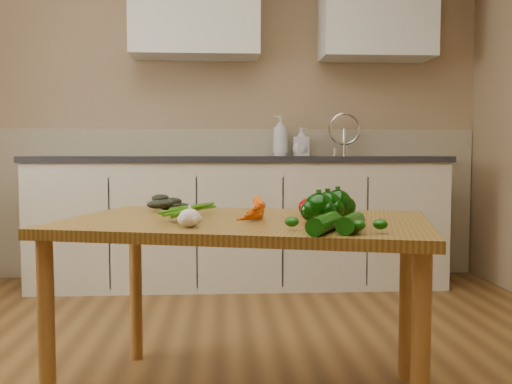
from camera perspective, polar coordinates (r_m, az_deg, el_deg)
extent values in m
cube|color=#A28461|center=(4.32, -4.57, 8.93)|extent=(4.00, 0.02, 2.60)
cube|color=tan|center=(4.29, -4.53, -1.07)|extent=(3.98, 0.03, 1.10)
cube|color=beige|center=(4.01, -1.74, -3.13)|extent=(2.80, 0.60, 0.86)
cube|color=#28282D|center=(3.98, -1.75, 3.32)|extent=(2.84, 0.64, 0.04)
cube|color=#99999E|center=(4.08, 9.34, 2.72)|extent=(0.55, 0.42, 0.10)
cylinder|color=silver|center=(4.25, 8.84, 5.19)|extent=(0.02, 0.02, 0.24)
cube|color=silver|center=(4.24, -6.10, 17.93)|extent=(0.90, 0.35, 0.70)
cube|color=silver|center=(4.38, 12.01, 17.41)|extent=(0.80, 0.35, 0.70)
cube|color=olive|center=(2.05, -0.99, -3.21)|extent=(1.44, 1.12, 0.04)
cylinder|color=#9A662C|center=(2.01, -20.21, -13.51)|extent=(0.05, 0.05, 0.65)
cylinder|color=#9A662C|center=(1.74, 16.14, -16.21)|extent=(0.05, 0.05, 0.65)
cylinder|color=#9A662C|center=(2.62, -11.93, -9.32)|extent=(0.05, 0.05, 0.65)
cylinder|color=#9A662C|center=(2.42, 14.77, -10.48)|extent=(0.05, 0.05, 0.65)
imported|color=silver|center=(4.18, 2.46, 5.64)|extent=(0.16, 0.15, 0.29)
imported|color=silver|center=(4.18, 4.56, 5.04)|extent=(0.11, 0.11, 0.21)
imported|color=silver|center=(4.18, 4.54, 4.72)|extent=(0.17, 0.17, 0.16)
ellipsoid|color=silver|center=(1.82, -6.63, -2.61)|extent=(0.07, 0.07, 0.06)
sphere|color=black|center=(1.97, 7.16, -1.50)|extent=(0.10, 0.10, 0.10)
sphere|color=black|center=(2.04, 8.16, -1.29)|extent=(0.10, 0.10, 0.10)
sphere|color=black|center=(1.89, 6.28, -1.71)|extent=(0.10, 0.10, 0.10)
ellipsoid|color=#890204|center=(2.13, 5.27, -1.53)|extent=(0.07, 0.07, 0.07)
ellipsoid|color=#D55F05|center=(2.15, 8.10, -1.67)|extent=(0.06, 0.06, 0.06)
ellipsoid|color=#D55F05|center=(2.14, 8.52, -1.55)|extent=(0.07, 0.07, 0.07)
cylinder|color=#094307|center=(1.72, 9.47, -3.08)|extent=(0.12, 0.18, 0.05)
cylinder|color=#094307|center=(1.70, 6.84, -3.13)|extent=(0.14, 0.21, 0.05)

